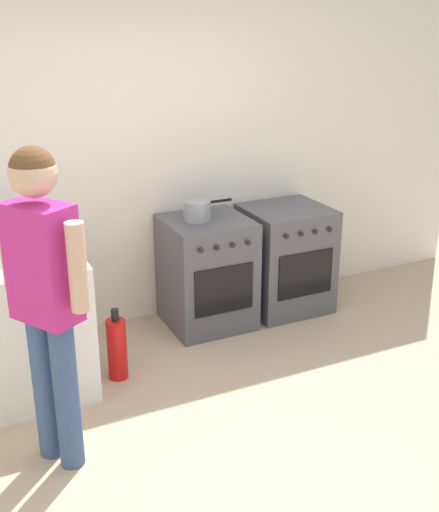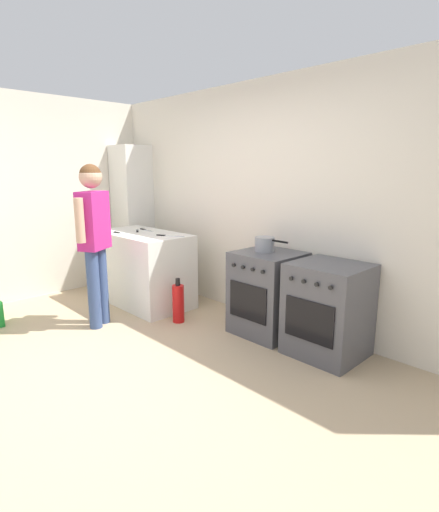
{
  "view_description": "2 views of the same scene",
  "coord_description": "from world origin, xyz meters",
  "px_view_note": "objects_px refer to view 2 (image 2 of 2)",
  "views": [
    {
      "loc": [
        -1.52,
        -2.56,
        2.28
      ],
      "look_at": [
        0.16,
        0.96,
        0.8
      ],
      "focal_mm": 45.0,
      "sensor_mm": 36.0,
      "label": 1
    },
    {
      "loc": [
        2.81,
        -1.5,
        1.66
      ],
      "look_at": [
        0.27,
        0.97,
        0.89
      ],
      "focal_mm": 28.0,
      "sensor_mm": 36.0,
      "label": 2
    }
  ],
  "objects_px": {
    "oven_left": "(268,293)",
    "larder_cabinet": "(133,215)",
    "oven_right": "(328,310)",
    "person": "(94,231)",
    "fire_extinguisher": "(178,303)",
    "pot": "(265,244)",
    "knife_chef": "(146,230)",
    "knife_bread": "(169,236)",
    "knife_utility": "(137,231)",
    "knife_paring": "(118,233)"
  },
  "relations": [
    {
      "from": "oven_right",
      "to": "larder_cabinet",
      "type": "xyz_separation_m",
      "value": [
        -3.35,
        0.1,
        0.57
      ]
    },
    {
      "from": "fire_extinguisher",
      "to": "larder_cabinet",
      "type": "xyz_separation_m",
      "value": [
        -1.78,
        0.58,
        0.78
      ]
    },
    {
      "from": "oven_left",
      "to": "knife_paring",
      "type": "relative_size",
      "value": 4.03
    },
    {
      "from": "oven_right",
      "to": "person",
      "type": "height_order",
      "value": "person"
    },
    {
      "from": "pot",
      "to": "larder_cabinet",
      "type": "bearing_deg",
      "value": 178.14
    },
    {
      "from": "oven_left",
      "to": "oven_right",
      "type": "bearing_deg",
      "value": 0.0
    },
    {
      "from": "knife_bread",
      "to": "knife_chef",
      "type": "xyz_separation_m",
      "value": [
        -0.57,
        0.06,
        0.0
      ]
    },
    {
      "from": "pot",
      "to": "knife_utility",
      "type": "distance_m",
      "value": 1.83
    },
    {
      "from": "larder_cabinet",
      "to": "knife_chef",
      "type": "bearing_deg",
      "value": -21.42
    },
    {
      "from": "knife_chef",
      "to": "person",
      "type": "distance_m",
      "value": 1.03
    },
    {
      "from": "person",
      "to": "fire_extinguisher",
      "type": "distance_m",
      "value": 1.19
    },
    {
      "from": "knife_bread",
      "to": "larder_cabinet",
      "type": "distance_m",
      "value": 1.45
    },
    {
      "from": "pot",
      "to": "oven_right",
      "type": "bearing_deg",
      "value": -1.35
    },
    {
      "from": "oven_right",
      "to": "knife_chef",
      "type": "height_order",
      "value": "knife_chef"
    },
    {
      "from": "fire_extinguisher",
      "to": "knife_chef",
      "type": "bearing_deg",
      "value": 164.97
    },
    {
      "from": "knife_bread",
      "to": "person",
      "type": "relative_size",
      "value": 0.19
    },
    {
      "from": "knife_bread",
      "to": "fire_extinguisher",
      "type": "bearing_deg",
      "value": -26.32
    },
    {
      "from": "oven_left",
      "to": "larder_cabinet",
      "type": "distance_m",
      "value": 2.71
    },
    {
      "from": "pot",
      "to": "knife_chef",
      "type": "height_order",
      "value": "pot"
    },
    {
      "from": "knife_paring",
      "to": "fire_extinguisher",
      "type": "bearing_deg",
      "value": 7.01
    },
    {
      "from": "oven_left",
      "to": "knife_utility",
      "type": "distance_m",
      "value": 1.95
    },
    {
      "from": "knife_chef",
      "to": "pot",
      "type": "bearing_deg",
      "value": 7.75
    },
    {
      "from": "pot",
      "to": "knife_utility",
      "type": "relative_size",
      "value": 1.67
    },
    {
      "from": "oven_left",
      "to": "fire_extinguisher",
      "type": "bearing_deg",
      "value": -151.22
    },
    {
      "from": "knife_bread",
      "to": "knife_chef",
      "type": "bearing_deg",
      "value": 173.48
    },
    {
      "from": "oven_right",
      "to": "pot",
      "type": "bearing_deg",
      "value": 178.65
    },
    {
      "from": "pot",
      "to": "person",
      "type": "bearing_deg",
      "value": -138.71
    },
    {
      "from": "knife_utility",
      "to": "person",
      "type": "height_order",
      "value": "person"
    },
    {
      "from": "knife_utility",
      "to": "fire_extinguisher",
      "type": "bearing_deg",
      "value": -8.19
    },
    {
      "from": "person",
      "to": "knife_chef",
      "type": "bearing_deg",
      "value": 114.79
    },
    {
      "from": "pot",
      "to": "fire_extinguisher",
      "type": "distance_m",
      "value": 1.18
    },
    {
      "from": "knife_utility",
      "to": "larder_cabinet",
      "type": "relative_size",
      "value": 0.11
    },
    {
      "from": "oven_right",
      "to": "fire_extinguisher",
      "type": "bearing_deg",
      "value": -163.04
    },
    {
      "from": "knife_paring",
      "to": "larder_cabinet",
      "type": "distance_m",
      "value": 1.05
    },
    {
      "from": "knife_bread",
      "to": "knife_paring",
      "type": "bearing_deg",
      "value": -152.87
    },
    {
      "from": "knife_utility",
      "to": "person",
      "type": "xyz_separation_m",
      "value": [
        0.46,
        -0.81,
        0.14
      ]
    },
    {
      "from": "knife_utility",
      "to": "fire_extinguisher",
      "type": "distance_m",
      "value": 1.21
    },
    {
      "from": "pot",
      "to": "person",
      "type": "height_order",
      "value": "person"
    },
    {
      "from": "oven_left",
      "to": "person",
      "type": "bearing_deg",
      "value": -140.51
    },
    {
      "from": "oven_right",
      "to": "knife_paring",
      "type": "height_order",
      "value": "knife_paring"
    },
    {
      "from": "oven_left",
      "to": "knife_bread",
      "type": "relative_size",
      "value": 2.62
    },
    {
      "from": "fire_extinguisher",
      "to": "pot",
      "type": "bearing_deg",
      "value": 31.66
    },
    {
      "from": "oven_right",
      "to": "fire_extinguisher",
      "type": "height_order",
      "value": "oven_right"
    },
    {
      "from": "knife_utility",
      "to": "knife_paring",
      "type": "height_order",
      "value": "same"
    },
    {
      "from": "person",
      "to": "oven_right",
      "type": "bearing_deg",
      "value": 28.8
    },
    {
      "from": "larder_cabinet",
      "to": "oven_left",
      "type": "bearing_deg",
      "value": -2.2
    },
    {
      "from": "knife_paring",
      "to": "knife_chef",
      "type": "bearing_deg",
      "value": 83.09
    },
    {
      "from": "person",
      "to": "larder_cabinet",
      "type": "distance_m",
      "value": 1.77
    },
    {
      "from": "knife_utility",
      "to": "knife_bread",
      "type": "xyz_separation_m",
      "value": [
        0.6,
        0.05,
        -0.0
      ]
    },
    {
      "from": "knife_utility",
      "to": "oven_left",
      "type": "bearing_deg",
      "value": 10.26
    }
  ]
}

